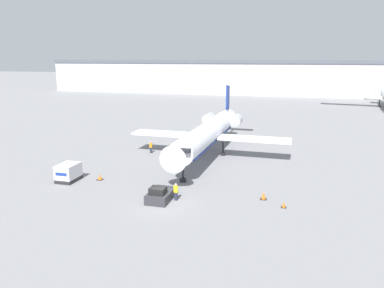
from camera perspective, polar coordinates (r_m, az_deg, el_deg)
ground_plane at (r=38.53m, az=-4.76°, el=-9.20°), size 600.00×600.00×0.00m
terminal_building at (r=154.10m, az=10.96°, el=9.95°), size 180.00×16.80×13.46m
airplane_main at (r=55.92m, az=2.58°, el=1.84°), size 24.19×31.25×9.86m
pushback_tug at (r=39.45m, az=-4.81°, el=-7.71°), size 2.25×3.83×1.67m
luggage_cart at (r=47.46m, az=-18.33°, el=-4.15°), size 2.09×2.91×2.11m
worker_near_tug at (r=39.21m, az=-2.48°, el=-7.23°), size 0.40×0.26×1.84m
worker_by_wing at (r=58.49m, az=-6.28°, el=-0.44°), size 0.40×0.26×1.85m
traffic_cone_left at (r=47.08m, az=-13.85°, el=-4.92°), size 0.71×0.71×0.71m
traffic_cone_right at (r=40.36m, az=10.86°, el=-7.74°), size 0.64×0.64×0.82m
traffic_cone_mid at (r=38.72m, az=13.82°, el=-8.98°), size 0.52×0.52×0.60m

